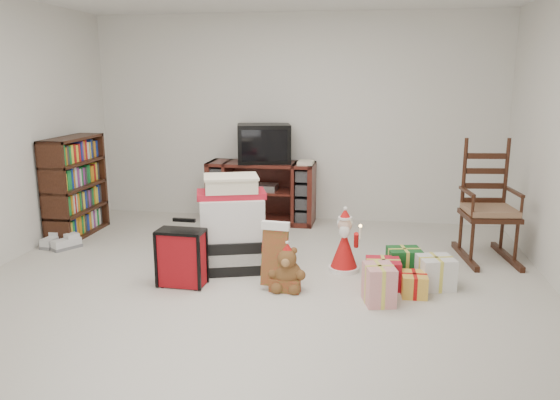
{
  "coord_description": "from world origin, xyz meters",
  "views": [
    {
      "loc": [
        0.91,
        -4.17,
        1.75
      ],
      "look_at": [
        0.13,
        0.6,
        0.66
      ],
      "focal_mm": 35.0,
      "sensor_mm": 36.0,
      "label": 1
    }
  ],
  "objects_px": {
    "gift_pile": "(232,229)",
    "mrs_claus_figurine": "(245,240)",
    "bookshelf": "(75,188)",
    "santa_figurine": "(344,247)",
    "crt_television": "(264,143)",
    "sneaker_pair": "(60,243)",
    "gift_cluster": "(403,275)",
    "tv_stand": "(261,192)",
    "teddy_bear": "(287,271)",
    "red_suitcase": "(182,258)",
    "rocking_chair": "(488,217)"
  },
  "relations": [
    {
      "from": "rocking_chair",
      "to": "crt_television",
      "type": "bearing_deg",
      "value": 150.61
    },
    {
      "from": "red_suitcase",
      "to": "gift_cluster",
      "type": "bearing_deg",
      "value": 8.73
    },
    {
      "from": "santa_figurine",
      "to": "tv_stand",
      "type": "bearing_deg",
      "value": 124.45
    },
    {
      "from": "teddy_bear",
      "to": "crt_television",
      "type": "distance_m",
      "value": 2.36
    },
    {
      "from": "mrs_claus_figurine",
      "to": "sneaker_pair",
      "type": "distance_m",
      "value": 2.03
    },
    {
      "from": "bookshelf",
      "to": "mrs_claus_figurine",
      "type": "relative_size",
      "value": 2.0
    },
    {
      "from": "bookshelf",
      "to": "gift_pile",
      "type": "height_order",
      "value": "bookshelf"
    },
    {
      "from": "tv_stand",
      "to": "gift_pile",
      "type": "height_order",
      "value": "gift_pile"
    },
    {
      "from": "tv_stand",
      "to": "sneaker_pair",
      "type": "relative_size",
      "value": 3.23
    },
    {
      "from": "sneaker_pair",
      "to": "santa_figurine",
      "type": "bearing_deg",
      "value": 12.49
    },
    {
      "from": "tv_stand",
      "to": "red_suitcase",
      "type": "relative_size",
      "value": 2.25
    },
    {
      "from": "bookshelf",
      "to": "red_suitcase",
      "type": "height_order",
      "value": "bookshelf"
    },
    {
      "from": "gift_cluster",
      "to": "teddy_bear",
      "type": "bearing_deg",
      "value": -171.36
    },
    {
      "from": "tv_stand",
      "to": "red_suitcase",
      "type": "bearing_deg",
      "value": -95.89
    },
    {
      "from": "bookshelf",
      "to": "gift_cluster",
      "type": "distance_m",
      "value": 3.73
    },
    {
      "from": "tv_stand",
      "to": "crt_television",
      "type": "xyz_separation_m",
      "value": [
        0.03,
        0.01,
        0.6
      ]
    },
    {
      "from": "mrs_claus_figurine",
      "to": "crt_television",
      "type": "distance_m",
      "value": 1.66
    },
    {
      "from": "santa_figurine",
      "to": "gift_cluster",
      "type": "relative_size",
      "value": 0.7
    },
    {
      "from": "santa_figurine",
      "to": "crt_television",
      "type": "bearing_deg",
      "value": 123.53
    },
    {
      "from": "sneaker_pair",
      "to": "rocking_chair",
      "type": "bearing_deg",
      "value": 21.89
    },
    {
      "from": "teddy_bear",
      "to": "mrs_claus_figurine",
      "type": "distance_m",
      "value": 0.83
    },
    {
      "from": "rocking_chair",
      "to": "mrs_claus_figurine",
      "type": "xyz_separation_m",
      "value": [
        -2.32,
        -0.49,
        -0.2
      ]
    },
    {
      "from": "tv_stand",
      "to": "sneaker_pair",
      "type": "bearing_deg",
      "value": -143.1
    },
    {
      "from": "teddy_bear",
      "to": "gift_pile",
      "type": "bearing_deg",
      "value": 143.43
    },
    {
      "from": "bookshelf",
      "to": "rocking_chair",
      "type": "bearing_deg",
      "value": -1.19
    },
    {
      "from": "red_suitcase",
      "to": "crt_television",
      "type": "xyz_separation_m",
      "value": [
        0.29,
        2.2,
        0.72
      ]
    },
    {
      "from": "tv_stand",
      "to": "gift_pile",
      "type": "relative_size",
      "value": 1.52
    },
    {
      "from": "teddy_bear",
      "to": "red_suitcase",
      "type": "bearing_deg",
      "value": -175.93
    },
    {
      "from": "red_suitcase",
      "to": "sneaker_pair",
      "type": "distance_m",
      "value": 1.83
    },
    {
      "from": "red_suitcase",
      "to": "mrs_claus_figurine",
      "type": "height_order",
      "value": "red_suitcase"
    },
    {
      "from": "bookshelf",
      "to": "santa_figurine",
      "type": "distance_m",
      "value": 3.13
    },
    {
      "from": "sneaker_pair",
      "to": "tv_stand",
      "type": "bearing_deg",
      "value": 52.71
    },
    {
      "from": "mrs_claus_figurine",
      "to": "gift_cluster",
      "type": "xyz_separation_m",
      "value": [
        1.47,
        -0.51,
        -0.09
      ]
    },
    {
      "from": "red_suitcase",
      "to": "sneaker_pair",
      "type": "xyz_separation_m",
      "value": [
        -1.63,
        0.81,
        -0.2
      ]
    },
    {
      "from": "gift_pile",
      "to": "gift_cluster",
      "type": "relative_size",
      "value": 1.02
    },
    {
      "from": "red_suitcase",
      "to": "mrs_claus_figurine",
      "type": "distance_m",
      "value": 0.82
    },
    {
      "from": "teddy_bear",
      "to": "mrs_claus_figurine",
      "type": "height_order",
      "value": "mrs_claus_figurine"
    },
    {
      "from": "bookshelf",
      "to": "tv_stand",
      "type": "bearing_deg",
      "value": 24.43
    },
    {
      "from": "teddy_bear",
      "to": "tv_stand",
      "type": "bearing_deg",
      "value": 106.79
    },
    {
      "from": "tv_stand",
      "to": "teddy_bear",
      "type": "relative_size",
      "value": 3.55
    },
    {
      "from": "santa_figurine",
      "to": "mrs_claus_figurine",
      "type": "height_order",
      "value": "santa_figurine"
    },
    {
      "from": "tv_stand",
      "to": "gift_cluster",
      "type": "xyz_separation_m",
      "value": [
        1.6,
        -1.98,
        -0.24
      ]
    },
    {
      "from": "gift_cluster",
      "to": "crt_television",
      "type": "xyz_separation_m",
      "value": [
        -1.57,
        1.99,
        0.84
      ]
    },
    {
      "from": "gift_pile",
      "to": "mrs_claus_figurine",
      "type": "height_order",
      "value": "gift_pile"
    },
    {
      "from": "mrs_claus_figurine",
      "to": "crt_television",
      "type": "bearing_deg",
      "value": 93.88
    },
    {
      "from": "bookshelf",
      "to": "crt_television",
      "type": "xyz_separation_m",
      "value": [
        1.98,
        0.89,
        0.44
      ]
    },
    {
      "from": "tv_stand",
      "to": "mrs_claus_figurine",
      "type": "relative_size",
      "value": 2.36
    },
    {
      "from": "sneaker_pair",
      "to": "gift_cluster",
      "type": "xyz_separation_m",
      "value": [
        3.49,
        -0.6,
        0.07
      ]
    },
    {
      "from": "tv_stand",
      "to": "rocking_chair",
      "type": "relative_size",
      "value": 1.07
    },
    {
      "from": "teddy_bear",
      "to": "mrs_claus_figurine",
      "type": "bearing_deg",
      "value": 127.84
    }
  ]
}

